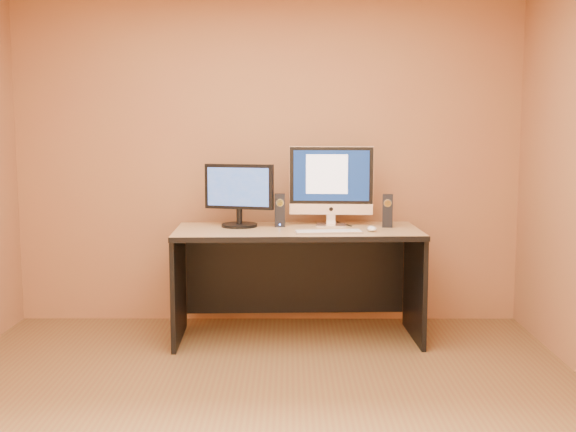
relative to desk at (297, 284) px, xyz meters
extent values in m
plane|color=brown|center=(-0.23, -1.45, -0.41)|extent=(4.00, 4.00, 0.00)
cube|color=silver|center=(0.22, -0.19, 0.42)|extent=(0.49, 0.18, 0.02)
ellipsoid|color=white|center=(0.53, -0.11, 0.43)|extent=(0.07, 0.12, 0.04)
cylinder|color=black|center=(0.36, 0.24, 0.41)|extent=(0.10, 0.23, 0.01)
cylinder|color=black|center=(0.22, 0.28, 0.41)|extent=(0.09, 0.18, 0.01)
camera|label=1|loc=(-0.06, -5.18, 1.16)|focal=45.00mm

